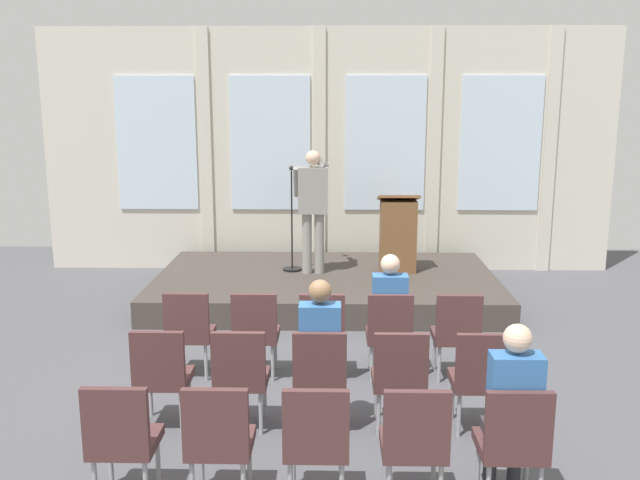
% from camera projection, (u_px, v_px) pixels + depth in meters
% --- Properties ---
extents(ground_plane, '(14.06, 14.06, 0.00)m').
position_uv_depth(ground_plane, '(321.00, 408.00, 6.48)').
color(ground_plane, '#4C4C51').
extents(rear_partition, '(9.42, 0.14, 3.99)m').
position_uv_depth(rear_partition, '(330.00, 151.00, 11.35)').
color(rear_partition, beige).
rests_on(rear_partition, ground).
extents(stage_platform, '(4.87, 2.92, 0.35)m').
position_uv_depth(stage_platform, '(326.00, 286.00, 10.01)').
color(stage_platform, '#3F3833').
rests_on(stage_platform, ground).
extents(speaker, '(0.51, 0.69, 1.79)m').
position_uv_depth(speaker, '(313.00, 202.00, 9.86)').
color(speaker, gray).
rests_on(speaker, stage_platform).
extents(mic_stand, '(0.28, 0.28, 1.55)m').
position_uv_depth(mic_stand, '(292.00, 248.00, 10.15)').
color(mic_stand, black).
rests_on(mic_stand, stage_platform).
extents(lectern, '(0.60, 0.48, 1.16)m').
position_uv_depth(lectern, '(398.00, 234.00, 10.10)').
color(lectern, brown).
rests_on(lectern, stage_platform).
extents(chair_r0_c0, '(0.46, 0.44, 0.94)m').
position_uv_depth(chair_r0_c0, '(189.00, 328.00, 7.11)').
color(chair_r0_c0, '#99999E').
rests_on(chair_r0_c0, ground).
extents(chair_r0_c1, '(0.46, 0.44, 0.94)m').
position_uv_depth(chair_r0_c1, '(256.00, 329.00, 7.09)').
color(chair_r0_c1, '#99999E').
rests_on(chair_r0_c1, ground).
extents(chair_r0_c2, '(0.46, 0.44, 0.94)m').
position_uv_depth(chair_r0_c2, '(322.00, 329.00, 7.08)').
color(chair_r0_c2, '#99999E').
rests_on(chair_r0_c2, ground).
extents(chair_r0_c3, '(0.46, 0.44, 0.94)m').
position_uv_depth(chair_r0_c3, '(389.00, 330.00, 7.06)').
color(chair_r0_c3, '#99999E').
rests_on(chair_r0_c3, ground).
extents(audience_r0_c3, '(0.36, 0.39, 1.32)m').
position_uv_depth(audience_r0_c3, '(389.00, 309.00, 7.10)').
color(audience_r0_c3, '#2D2D33').
rests_on(audience_r0_c3, ground).
extents(chair_r0_c4, '(0.46, 0.44, 0.94)m').
position_uv_depth(chair_r0_c4, '(457.00, 330.00, 7.05)').
color(chair_r0_c4, '#99999E').
rests_on(chair_r0_c4, ground).
extents(chair_r1_c0, '(0.46, 0.44, 0.94)m').
position_uv_depth(chair_r1_c0, '(162.00, 372.00, 5.98)').
color(chair_r1_c0, '#99999E').
rests_on(chair_r1_c0, ground).
extents(chair_r1_c1, '(0.46, 0.44, 0.94)m').
position_uv_depth(chair_r1_c1, '(241.00, 372.00, 5.97)').
color(chair_r1_c1, '#99999E').
rests_on(chair_r1_c1, ground).
extents(chair_r1_c2, '(0.46, 0.44, 0.94)m').
position_uv_depth(chair_r1_c2, '(320.00, 373.00, 5.95)').
color(chair_r1_c2, '#99999E').
rests_on(chair_r1_c2, ground).
extents(audience_r1_c2, '(0.36, 0.39, 1.36)m').
position_uv_depth(audience_r1_c2, '(320.00, 346.00, 5.99)').
color(audience_r1_c2, '#2D2D33').
rests_on(audience_r1_c2, ground).
extents(chair_r1_c3, '(0.46, 0.44, 0.94)m').
position_uv_depth(chair_r1_c3, '(400.00, 374.00, 5.94)').
color(chair_r1_c3, '#99999E').
rests_on(chair_r1_c3, ground).
extents(chair_r1_c4, '(0.46, 0.44, 0.94)m').
position_uv_depth(chair_r1_c4, '(480.00, 374.00, 5.92)').
color(chair_r1_c4, '#99999E').
rests_on(chair_r1_c4, ground).
extents(chair_r2_c0, '(0.46, 0.44, 0.94)m').
position_uv_depth(chair_r2_c0, '(122.00, 435.00, 4.86)').
color(chair_r2_c0, '#99999E').
rests_on(chair_r2_c0, ground).
extents(chair_r2_c1, '(0.46, 0.44, 0.94)m').
position_uv_depth(chair_r2_c1, '(219.00, 436.00, 4.84)').
color(chair_r2_c1, '#99999E').
rests_on(chair_r2_c1, ground).
extents(chair_r2_c2, '(0.46, 0.44, 0.94)m').
position_uv_depth(chair_r2_c2, '(316.00, 437.00, 4.83)').
color(chair_r2_c2, '#99999E').
rests_on(chair_r2_c2, ground).
extents(chair_r2_c3, '(0.46, 0.44, 0.94)m').
position_uv_depth(chair_r2_c3, '(415.00, 438.00, 4.82)').
color(chair_r2_c3, '#99999E').
rests_on(chair_r2_c3, ground).
extents(chair_r2_c4, '(0.46, 0.44, 0.94)m').
position_uv_depth(chair_r2_c4, '(513.00, 439.00, 4.80)').
color(chair_r2_c4, '#99999E').
rests_on(chair_r2_c4, ground).
extents(audience_r2_c4, '(0.36, 0.39, 1.36)m').
position_uv_depth(audience_r2_c4, '(512.00, 405.00, 4.83)').
color(audience_r2_c4, '#2D2D33').
rests_on(audience_r2_c4, ground).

